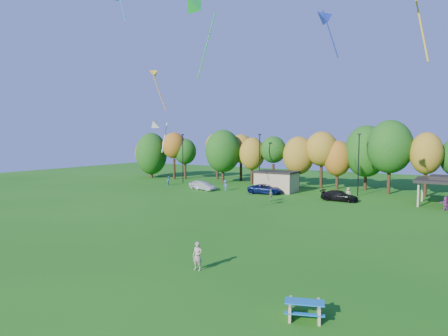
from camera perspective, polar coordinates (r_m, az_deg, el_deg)
The scene contains 19 objects.
ground at distance 26.34m, azimuth -7.10°, elevation -14.65°, with size 160.00×160.00×0.00m, color #19600F.
tree_line at distance 67.05m, azimuth 17.22°, elevation 1.97°, with size 93.57×10.55×11.15m.
lamp_posts at distance 61.03m, azimuth 18.66°, elevation 0.76°, with size 64.50×0.25×9.09m.
utility_building at distance 63.22m, azimuth 7.51°, elevation -1.89°, with size 6.30×4.30×3.25m.
picnic_table at distance 20.51m, azimuth 11.42°, elevation -19.03°, with size 2.27×2.08×0.80m.
kite_flyer at distance 26.43m, azimuth -3.81°, elevation -12.44°, with size 0.68×0.45×1.86m, color tan.
car_a at distance 66.18m, azimuth -3.45°, elevation -2.38°, with size 1.70×4.22×1.44m, color silver.
car_b at distance 64.46m, azimuth -2.75°, elevation -2.62°, with size 1.38×3.95×1.30m, color #959499.
car_c at distance 60.73m, azimuth 5.89°, elevation -3.00°, with size 2.41×5.23×1.45m, color #0C1A4D.
car_d at distance 55.87m, azimuth 16.15°, elevation -3.83°, with size 1.99×4.90×1.42m, color black.
far_person_0 at distance 57.02m, azimuth 17.33°, elevation -3.53°, with size 0.85×0.55×1.73m, color #949F6C.
far_person_2 at distance 64.08m, azimuth 0.17°, elevation -2.50°, with size 1.06×0.61×1.64m, color #4B58A5.
far_person_3 at distance 71.86m, azimuth -7.88°, elevation -1.78°, with size 0.80×0.62×1.65m, color teal.
far_person_4 at distance 53.77m, azimuth 6.68°, elevation -3.89°, with size 0.95×0.40×1.63m, color #677D4C.
far_person_5 at distance 53.53m, azimuth 29.07°, elevation -4.45°, with size 1.54×0.49×1.67m, color #A24393.
kite_5 at distance 36.92m, azimuth 13.90°, elevation 20.30°, with size 2.64×2.28×4.58m.
kite_6 at distance 48.52m, azimuth -10.13°, elevation 13.17°, with size 3.01×1.64×5.26m.
kite_7 at distance 38.13m, azimuth -3.88°, elevation 22.37°, with size 2.18×4.64×7.66m.
kite_13 at distance 37.72m, azimuth -9.54°, elevation 6.30°, with size 1.24×2.20×3.46m.
Camera 1 is at (15.63, -19.37, 8.62)m, focal length 32.00 mm.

